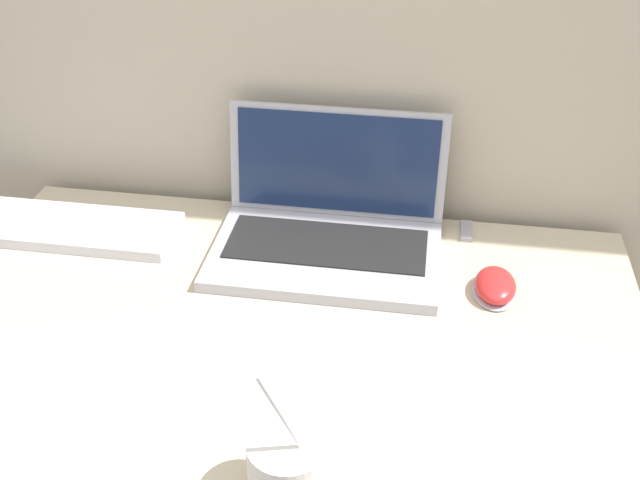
% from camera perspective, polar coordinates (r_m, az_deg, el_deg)
% --- Properties ---
extents(laptop, '(0.38, 0.28, 0.21)m').
position_cam_1_polar(laptop, '(1.27, 0.70, 1.20)').
color(laptop, '#ADADB2').
rests_on(laptop, desk).
extents(drink_cup, '(0.09, 0.09, 0.21)m').
position_cam_1_polar(drink_cup, '(0.88, -2.45, -16.95)').
color(drink_cup, silver).
rests_on(drink_cup, desk).
extents(computer_mouse, '(0.07, 0.10, 0.03)m').
position_cam_1_polar(computer_mouse, '(1.21, 13.21, -3.45)').
color(computer_mouse, '#B2B2B7').
rests_on(computer_mouse, desk).
extents(external_keyboard, '(0.45, 0.13, 0.02)m').
position_cam_1_polar(external_keyboard, '(1.41, -19.74, 1.01)').
color(external_keyboard, silver).
rests_on(external_keyboard, desk).
extents(usb_stick, '(0.02, 0.06, 0.01)m').
position_cam_1_polar(usb_stick, '(1.35, 11.09, 0.69)').
color(usb_stick, '#99999E').
rests_on(usb_stick, desk).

